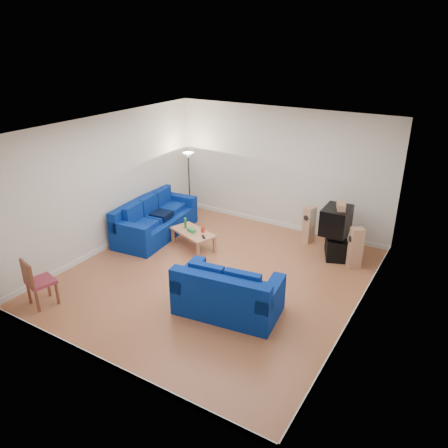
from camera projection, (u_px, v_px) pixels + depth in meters
The scene contains 16 objects.
room at pixel (214, 211), 8.84m from camera, with size 6.01×6.51×3.21m.
sofa_three_seat at pixel (154, 222), 11.33m from camera, with size 1.34×2.60×0.97m.
sofa_loveseat at pixel (227, 296), 8.10m from camera, with size 2.03×1.31×0.95m.
coffee_table at pixel (193, 233), 10.64m from camera, with size 1.30×0.94×0.42m.
bottle at pixel (185, 223), 10.74m from camera, with size 0.06×0.06×0.27m, color #197233.
tissue_box at pixel (192, 230), 10.57m from camera, with size 0.21×0.12×0.09m, color green.
red_canister at pixel (203, 230), 10.56m from camera, with size 0.09×0.09×0.13m, color red.
remote at pixel (203, 237), 10.30m from camera, with size 0.18×0.06×0.02m, color black.
tv_stand at pixel (336, 246), 10.27m from camera, with size 0.82×0.45×0.50m, color black.
av_receiver at pixel (338, 236), 10.08m from camera, with size 0.44×0.36×0.10m, color black.
television at pixel (336, 220), 10.03m from camera, with size 0.62×0.81×0.61m.
centre_speaker at pixel (341, 206), 9.83m from camera, with size 0.44×0.17×0.15m, color tan.
speaker_left at pixel (309, 225), 10.88m from camera, with size 0.28×0.33×0.94m.
speaker_right at pixel (355, 248), 9.67m from camera, with size 0.36×0.34×0.95m.
floor_lamp at pixel (189, 164), 12.02m from camera, with size 0.32×0.32×1.87m.
dining_chair at pixel (36, 280), 8.25m from camera, with size 0.58×0.58×0.99m.
Camera 1 is at (4.42, -6.93, 4.81)m, focal length 35.00 mm.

